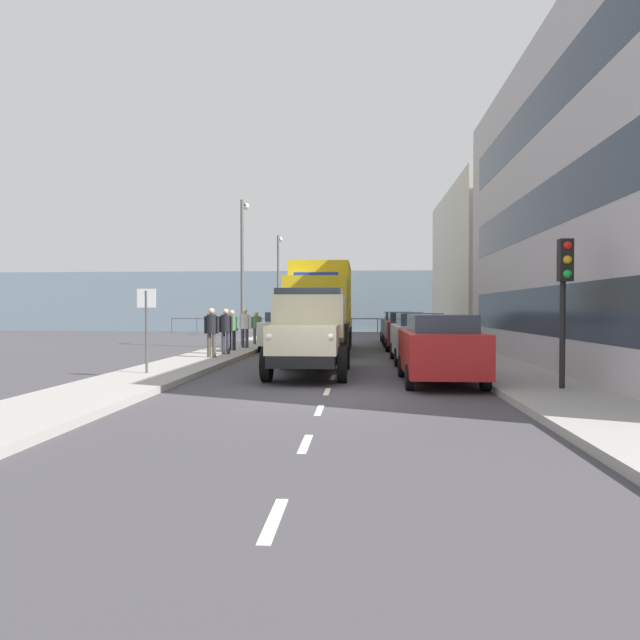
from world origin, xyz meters
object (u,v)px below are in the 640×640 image
(lorry_cargo_yellow, at_px, (321,304))
(car_black_kerbside_3, at_px, (398,327))
(pedestrian_couple_b, at_px, (211,328))
(street_sign, at_px, (147,316))
(car_red_kerbside_near, at_px, (440,348))
(traffic_light_near, at_px, (565,280))
(car_maroon_kerbside_2, at_px, (405,330))
(pedestrian_with_bag, at_px, (256,325))
(lamp_post_promenade, at_px, (243,260))
(pedestrian_in_dark_coat, at_px, (226,327))
(truck_vintage_cream, at_px, (309,334))
(lamp_post_far, at_px, (279,276))
(pedestrian_near_railing, at_px, (245,325))
(pedestrian_by_lamp, at_px, (232,327))
(car_white_oppositeside_0, at_px, (284,330))
(car_silver_kerbside_1, at_px, (418,337))

(lorry_cargo_yellow, height_order, car_black_kerbside_3, lorry_cargo_yellow)
(pedestrian_couple_b, height_order, street_sign, street_sign)
(car_black_kerbside_3, bearing_deg, car_red_kerbside_near, 90.00)
(lorry_cargo_yellow, height_order, traffic_light_near, lorry_cargo_yellow)
(pedestrian_couple_b, bearing_deg, traffic_light_near, 142.67)
(lorry_cargo_yellow, bearing_deg, car_maroon_kerbside_2, -166.39)
(car_red_kerbside_near, bearing_deg, pedestrian_with_bag, -61.73)
(car_black_kerbside_3, bearing_deg, pedestrian_with_bag, 26.93)
(lamp_post_promenade, bearing_deg, pedestrian_in_dark_coat, 94.99)
(truck_vintage_cream, relative_size, traffic_light_near, 1.76)
(pedestrian_couple_b, height_order, lamp_post_far, lamp_post_far)
(car_maroon_kerbside_2, relative_size, pedestrian_couple_b, 2.29)
(pedestrian_in_dark_coat, bearing_deg, lorry_cargo_yellow, -131.18)
(pedestrian_near_railing, xyz_separation_m, traffic_light_near, (-9.48, 12.46, 1.31))
(car_red_kerbside_near, distance_m, pedestrian_by_lamp, 11.54)
(car_maroon_kerbside_2, bearing_deg, car_red_kerbside_near, 90.00)
(car_maroon_kerbside_2, bearing_deg, street_sign, 55.78)
(car_maroon_kerbside_2, height_order, pedestrian_couple_b, pedestrian_couple_b)
(car_black_kerbside_3, distance_m, pedestrian_couple_b, 13.38)
(pedestrian_by_lamp, relative_size, pedestrian_with_bag, 1.05)
(lorry_cargo_yellow, distance_m, car_black_kerbside_3, 7.08)
(truck_vintage_cream, relative_size, pedestrian_near_railing, 3.29)
(pedestrian_in_dark_coat, relative_size, lamp_post_far, 0.26)
(car_maroon_kerbside_2, bearing_deg, pedestrian_near_railing, 9.00)
(truck_vintage_cream, height_order, lorry_cargo_yellow, lorry_cargo_yellow)
(car_white_oppositeside_0, distance_m, lamp_post_promenade, 4.10)
(car_maroon_kerbside_2, height_order, pedestrian_by_lamp, pedestrian_by_lamp)
(lamp_post_far, bearing_deg, car_maroon_kerbside_2, 122.18)
(lamp_post_promenade, bearing_deg, car_maroon_kerbside_2, 174.30)
(pedestrian_with_bag, distance_m, lamp_post_far, 10.93)
(car_white_oppositeside_0, relative_size, street_sign, 1.89)
(car_maroon_kerbside_2, distance_m, traffic_light_near, 13.88)
(car_red_kerbside_near, relative_size, pedestrian_by_lamp, 2.51)
(car_maroon_kerbside_2, distance_m, pedestrian_by_lamp, 7.83)
(truck_vintage_cream, height_order, car_silver_kerbside_1, truck_vintage_cream)
(pedestrian_by_lamp, relative_size, traffic_light_near, 0.52)
(lorry_cargo_yellow, relative_size, lamp_post_promenade, 1.19)
(car_black_kerbside_3, distance_m, pedestrian_near_railing, 9.38)
(lorry_cargo_yellow, relative_size, pedestrian_by_lamp, 4.90)
(truck_vintage_cream, height_order, pedestrian_couple_b, truck_vintage_cream)
(pedestrian_near_railing, height_order, lamp_post_promenade, lamp_post_promenade)
(pedestrian_near_railing, relative_size, pedestrian_with_bag, 1.08)
(car_red_kerbside_near, height_order, car_black_kerbside_3, same)
(lorry_cargo_yellow, xyz_separation_m, traffic_light_near, (-6.10, 12.68, 0.40))
(pedestrian_by_lamp, relative_size, lamp_post_far, 0.25)
(lamp_post_far, bearing_deg, pedestrian_in_dark_coat, 91.35)
(car_red_kerbside_near, bearing_deg, pedestrian_by_lamp, -50.68)
(pedestrian_by_lamp, bearing_deg, pedestrian_with_bag, -93.47)
(lamp_post_promenade, bearing_deg, pedestrian_couple_b, 92.71)
(pedestrian_near_railing, bearing_deg, pedestrian_with_bag, -91.06)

